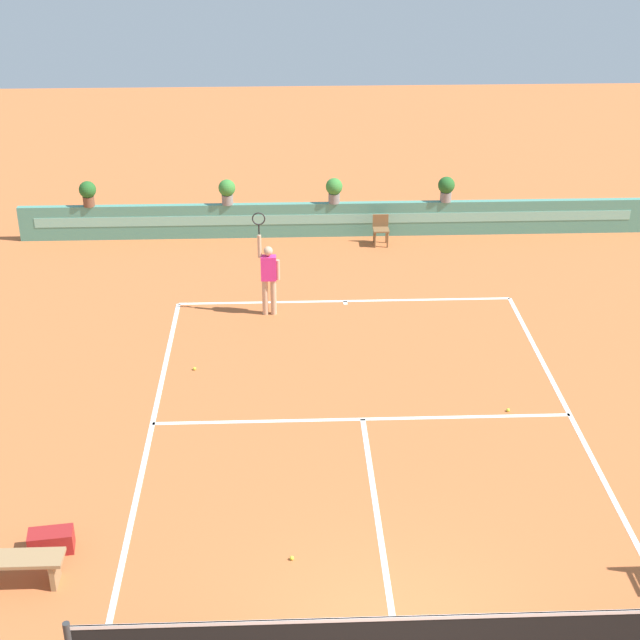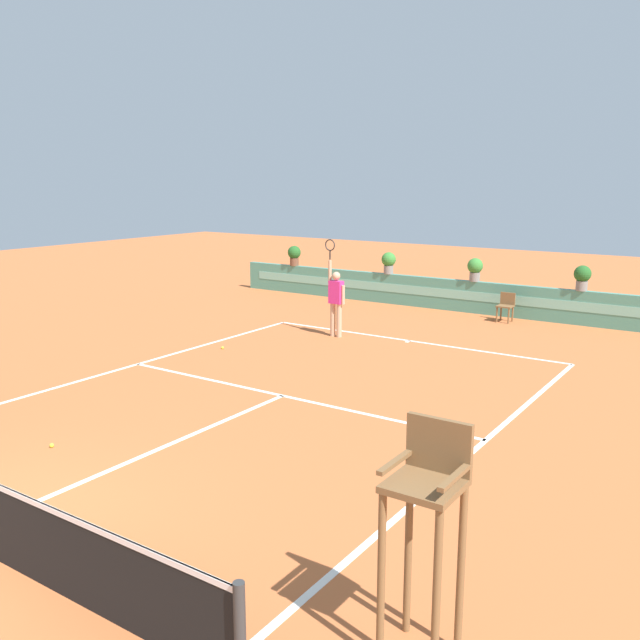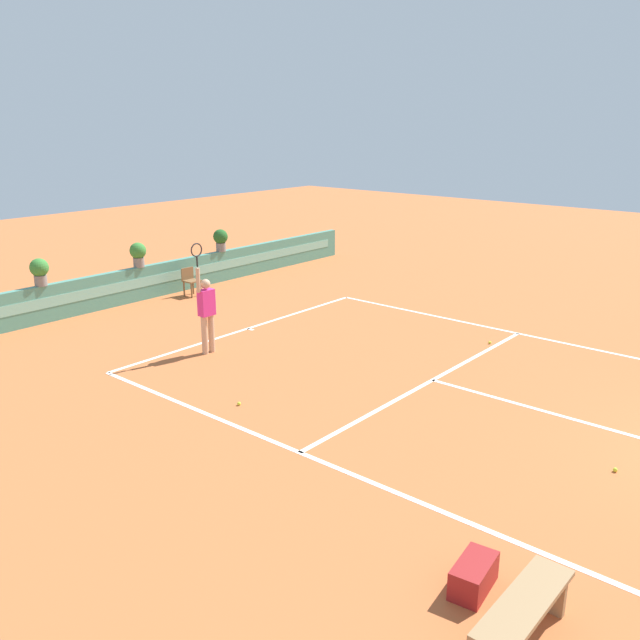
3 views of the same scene
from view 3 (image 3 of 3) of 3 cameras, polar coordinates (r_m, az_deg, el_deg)
ground_plane at (r=13.90m, az=10.97°, el=-5.45°), size 60.00×60.00×0.00m
court_lines at (r=14.23m, az=8.45°, el=-4.76°), size 8.32×11.94×0.01m
back_wall_barrier at (r=20.59m, az=-14.93°, el=3.05°), size 18.00×0.21×1.00m
ball_kid_chair at (r=20.74m, az=-10.96°, el=3.35°), size 0.44×0.44×0.85m
bench_courtside at (r=7.70m, az=16.94°, el=-22.65°), size 1.60×0.44×0.51m
gear_bag at (r=8.36m, az=12.94°, el=-20.43°), size 0.74×0.45×0.36m
tennis_player at (r=15.38m, az=-9.63°, el=0.94°), size 0.62×0.23×2.58m
tennis_ball_near_baseline at (r=16.58m, az=14.24°, el=-1.86°), size 0.07×0.07×0.07m
tennis_ball_mid_court at (r=11.42m, az=23.82°, el=-11.58°), size 0.07×0.07×0.07m
tennis_ball_by_sideline at (r=12.80m, az=-6.90°, el=-7.08°), size 0.07×0.07×0.07m
potted_plant_left at (r=18.87m, az=-22.75°, el=3.93°), size 0.48×0.48×0.72m
potted_plant_right at (r=22.31m, az=-8.46°, el=6.85°), size 0.48×0.48×0.72m
potted_plant_centre at (r=20.38m, az=-15.22°, el=5.52°), size 0.48×0.48×0.72m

